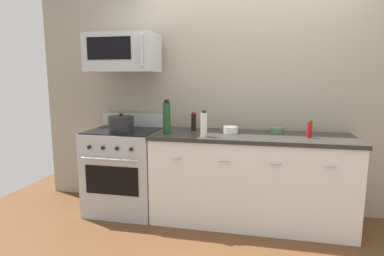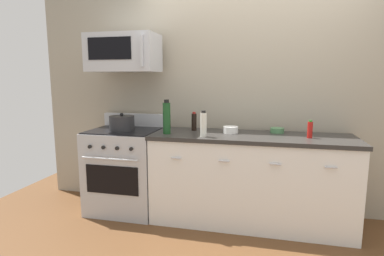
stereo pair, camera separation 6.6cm
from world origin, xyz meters
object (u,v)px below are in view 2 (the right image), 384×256
(bottle_vinegar_white, at_px, (203,124))
(bowl_white_ceramic, at_px, (231,130))
(range_oven, at_px, (126,169))
(bottle_hot_sauce_red, at_px, (310,130))
(microwave, at_px, (124,53))
(stockpot, at_px, (122,123))
(bowl_green_glaze, at_px, (277,130))
(bottle_soy_sauce_dark, at_px, (194,122))
(bottle_wine_green, at_px, (167,118))

(bottle_vinegar_white, bearing_deg, bowl_white_ceramic, 48.55)
(range_oven, xyz_separation_m, bowl_white_ceramic, (1.16, 0.07, 0.49))
(bottle_hot_sauce_red, xyz_separation_m, bowl_white_ceramic, (-0.76, 0.10, -0.04))
(microwave, distance_m, stockpot, 0.75)
(microwave, height_order, bottle_hot_sauce_red, microwave)
(bowl_white_ceramic, bearing_deg, bowl_green_glaze, 14.49)
(range_oven, height_order, bowl_green_glaze, range_oven)
(stockpot, bearing_deg, bottle_vinegar_white, -8.87)
(microwave, distance_m, bowl_white_ceramic, 1.41)
(bowl_green_glaze, bearing_deg, microwave, -174.94)
(bowl_green_glaze, bearing_deg, bottle_vinegar_white, -151.20)
(bottle_soy_sauce_dark, height_order, bowl_green_glaze, bottle_soy_sauce_dark)
(bottle_hot_sauce_red, bearing_deg, bottle_wine_green, -176.34)
(bottle_vinegar_white, distance_m, bottle_hot_sauce_red, 1.01)
(range_oven, height_order, stockpot, stockpot)
(bottle_wine_green, xyz_separation_m, stockpot, (-0.53, 0.07, -0.08))
(microwave, relative_size, stockpot, 2.76)
(bottle_hot_sauce_red, relative_size, bowl_green_glaze, 1.21)
(bottle_soy_sauce_dark, relative_size, bowl_green_glaze, 1.44)
(stockpot, bearing_deg, bottle_hot_sauce_red, 0.64)
(bottle_vinegar_white, xyz_separation_m, bowl_white_ceramic, (0.24, 0.27, -0.08))
(range_oven, relative_size, bowl_white_ceramic, 6.95)
(bottle_vinegar_white, xyz_separation_m, bowl_green_glaze, (0.71, 0.39, -0.09))
(bottle_wine_green, xyz_separation_m, bottle_vinegar_white, (0.40, -0.08, -0.04))
(range_oven, xyz_separation_m, bottle_wine_green, (0.53, -0.12, 0.62))
(bottle_vinegar_white, xyz_separation_m, bottle_hot_sauce_red, (1.00, 0.17, -0.04))
(bottle_hot_sauce_red, bearing_deg, microwave, 177.72)
(bottle_wine_green, xyz_separation_m, bowl_green_glaze, (1.10, 0.31, -0.14))
(bottle_hot_sauce_red, height_order, stockpot, stockpot)
(bottle_wine_green, height_order, bottle_vinegar_white, bottle_wine_green)
(range_oven, xyz_separation_m, bottle_vinegar_white, (0.93, -0.20, 0.57))
(bottle_vinegar_white, relative_size, bowl_green_glaze, 1.81)
(bowl_green_glaze, bearing_deg, range_oven, -173.39)
(bowl_green_glaze, bearing_deg, bottle_hot_sauce_red, -37.25)
(bottle_wine_green, relative_size, bottle_hot_sauce_red, 2.04)
(microwave, bearing_deg, bowl_green_glaze, 5.06)
(range_oven, xyz_separation_m, bowl_green_glaze, (1.63, 0.19, 0.48))
(bottle_vinegar_white, height_order, bottle_hot_sauce_red, bottle_vinegar_white)
(bottle_soy_sauce_dark, bearing_deg, bowl_green_glaze, 3.80)
(bottle_vinegar_white, xyz_separation_m, stockpot, (-0.93, 0.14, -0.04))
(microwave, bearing_deg, bottle_soy_sauce_dark, 6.51)
(bottle_wine_green, xyz_separation_m, bottle_hot_sauce_red, (1.39, 0.09, -0.08))
(microwave, bearing_deg, range_oven, -90.29)
(microwave, relative_size, bowl_white_ceramic, 4.84)
(range_oven, distance_m, bottle_hot_sauce_red, 2.00)
(microwave, height_order, bowl_white_ceramic, microwave)
(bottle_soy_sauce_dark, distance_m, stockpot, 0.78)
(bottle_soy_sauce_dark, xyz_separation_m, stockpot, (-0.76, -0.18, -0.01))
(bottle_hot_sauce_red, xyz_separation_m, bowl_green_glaze, (-0.29, 0.22, -0.05))
(range_oven, height_order, bottle_hot_sauce_red, bottle_hot_sauce_red)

